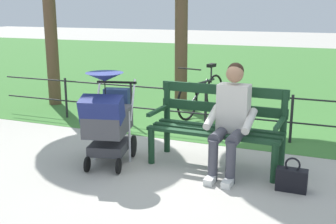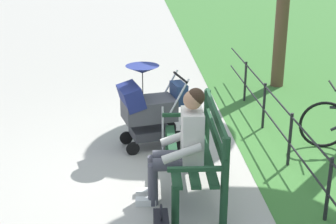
{
  "view_description": "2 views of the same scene",
  "coord_description": "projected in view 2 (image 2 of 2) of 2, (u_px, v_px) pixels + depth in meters",
  "views": [
    {
      "loc": [
        -1.84,
        4.73,
        1.88
      ],
      "look_at": [
        0.01,
        0.17,
        0.67
      ],
      "focal_mm": 45.53,
      "sensor_mm": 36.0,
      "label": 1
    },
    {
      "loc": [
        -5.48,
        0.59,
        2.76
      ],
      "look_at": [
        0.19,
        0.19,
        0.69
      ],
      "focal_mm": 52.63,
      "sensor_mm": 36.0,
      "label": 2
    }
  ],
  "objects": [
    {
      "name": "park_fence",
      "position": [
        297.0,
        143.0,
        5.81
      ],
      "size": [
        7.62,
        0.04,
        0.7
      ],
      "color": "black",
      "rests_on": "ground"
    },
    {
      "name": "park_bench",
      "position": [
        200.0,
        147.0,
        5.46
      ],
      "size": [
        1.61,
        0.64,
        0.96
      ],
      "color": "#193D23",
      "rests_on": "ground"
    },
    {
      "name": "ground_plane",
      "position": [
        184.0,
        168.0,
        6.12
      ],
      "size": [
        60.0,
        60.0,
        0.0
      ],
      "primitive_type": "plane",
      "color": "#ADA89E"
    },
    {
      "name": "stroller",
      "position": [
        148.0,
        106.0,
        6.54
      ],
      "size": [
        0.69,
        0.97,
        1.15
      ],
      "color": "black",
      "rests_on": "ground"
    },
    {
      "name": "person_on_bench",
      "position": [
        182.0,
        142.0,
        5.2
      ],
      "size": [
        0.54,
        0.74,
        1.28
      ],
      "color": "#42424C",
      "rests_on": "ground"
    }
  ]
}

